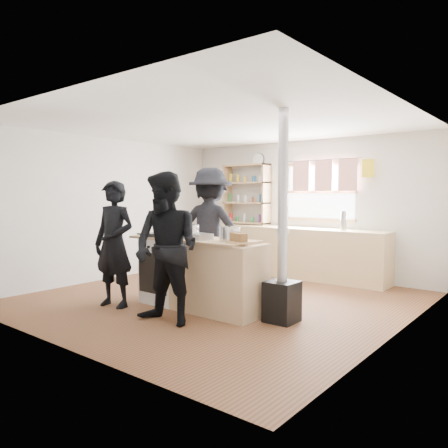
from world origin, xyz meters
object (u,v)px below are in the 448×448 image
Objects in this scene: skillet_greens at (155,235)px; stockpot_counter at (230,234)px; bread_board at (239,239)px; person_near_right at (167,248)px; thermos at (343,221)px; stockpot_stove at (191,230)px; flue_heater at (282,267)px; person_far at (210,229)px; cooking_island at (201,274)px; roast_tray at (199,236)px; person_near_left at (114,244)px.

stockpot_counter is at bearing 9.94° from skillet_greens.
bread_board is 0.19× the size of person_near_right.
thermos is 1.41× the size of stockpot_stove.
flue_heater is at bearing 30.83° from bread_board.
skillet_greens is 0.90× the size of bread_board.
person_far is at bearing 110.19° from person_near_right.
cooking_island is 0.69m from stockpot_stove.
roast_tray is 1.20m from person_far.
stockpot_counter is 0.14× the size of person_far.
thermos is at bearing 74.45° from cooking_island.
stockpot_counter is (0.47, 0.02, 0.55)m from cooking_island.
thermos is 3.29m from skillet_greens.
person_near_left is at bearing -155.91° from stockpot_counter.
person_near_left is (-1.69, -0.53, -0.13)m from bread_board.
stockpot_stove is 0.09× the size of flue_heater.
roast_tray is at bearing 103.41° from person_far.
cooking_island is 1.16× the size of person_near_left.
thermos is 1.16× the size of stockpot_counter.
person_near_right is 1.86m from person_far.
thermos is 2.31m from person_far.
flue_heater reaches higher than stockpot_counter.
flue_heater is at bearing 10.63° from skillet_greens.
thermos is at bearing 98.15° from flue_heater.
person_near_left is at bearing -147.46° from cooking_island.
cooking_island is at bearing 108.55° from roast_tray.
skillet_greens is 0.74× the size of roast_tray.
person_near_right is (0.15, -0.75, 0.42)m from cooking_island.
flue_heater is 1.37m from person_near_right.
skillet_greens reaches higher than cooking_island.
roast_tray is (0.70, 0.12, 0.01)m from skillet_greens.
roast_tray is at bearing 9.55° from skillet_greens.
cooking_island is 9.05× the size of stockpot_stove.
roast_tray is 0.24× the size of person_near_left.
cooking_island is at bearing 171.54° from bread_board.
person_near_right reaches higher than bread_board.
thermos is 2.93m from cooking_island.
flue_heater reaches higher than stockpot_stove.
skillet_greens is at bearing -170.06° from stockpot_counter.
stockpot_stove is at bearing 177.78° from flue_heater.
person_near_right is at bearing -78.95° from cooking_island.
cooking_island is at bearing 14.91° from skillet_greens.
flue_heater reaches higher than cooking_island.
roast_tray is 0.46m from stockpot_counter.
flue_heater reaches higher than person_near_right.
person_near_left is (-0.31, -0.45, -0.11)m from skillet_greens.
cooking_island is (-0.77, -2.77, -0.59)m from thermos.
person_near_left is 1.14m from person_near_right.
thermos is 3.83m from person_near_left.
stockpot_stove is 1.07m from person_near_left.
stockpot_counter reaches higher than skillet_greens.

